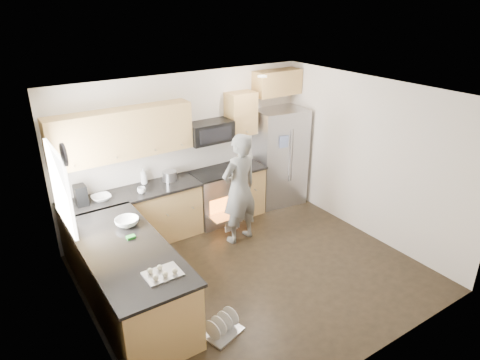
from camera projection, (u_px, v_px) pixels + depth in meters
ground at (254, 273)px, 6.24m from camera, size 4.50×4.50×0.00m
room_shell at (252, 166)px, 5.56m from camera, size 4.54×4.04×2.62m
back_cabinet_run at (162, 181)px, 6.89m from camera, size 4.45×0.64×2.50m
peninsula at (129, 279)px, 5.35m from camera, size 0.96×2.36×1.02m
stove_range at (214, 185)px, 7.43m from camera, size 0.76×0.97×1.79m
refrigerator at (279, 157)px, 8.07m from camera, size 0.98×0.81×1.83m
person at (239, 189)px, 6.74m from camera, size 0.71×0.52×1.82m
dish_rack at (222, 328)px, 5.10m from camera, size 0.53×0.47×0.28m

